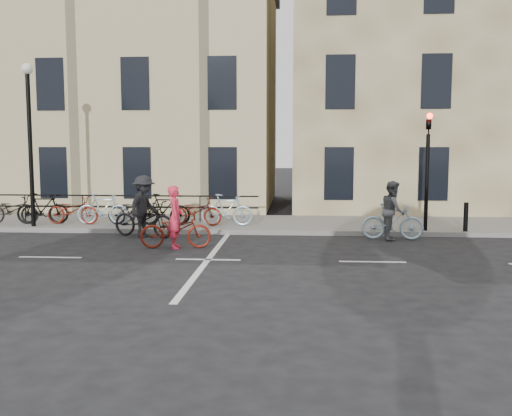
# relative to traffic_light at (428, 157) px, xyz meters

# --- Properties ---
(ground) EXTENTS (120.00, 120.00, 0.00)m
(ground) POSITION_rel_traffic_light_xyz_m (-6.20, -4.34, -2.45)
(ground) COLOR black
(ground) RESTS_ON ground
(sidewalk) EXTENTS (46.00, 4.00, 0.15)m
(sidewalk) POSITION_rel_traffic_light_xyz_m (-10.20, 1.66, -2.38)
(sidewalk) COLOR slate
(sidewalk) RESTS_ON ground
(building_east) EXTENTS (14.00, 10.00, 12.00)m
(building_east) POSITION_rel_traffic_light_xyz_m (2.80, 8.66, 3.70)
(building_east) COLOR #8F7E56
(building_east) RESTS_ON sidewalk
(building_west) EXTENTS (20.00, 10.00, 10.00)m
(building_west) POSITION_rel_traffic_light_xyz_m (-15.20, 8.66, 2.70)
(building_west) COLOR #D0BC8C
(building_west) RESTS_ON sidewalk
(traffic_light) EXTENTS (0.18, 0.30, 3.90)m
(traffic_light) POSITION_rel_traffic_light_xyz_m (0.00, 0.00, 0.00)
(traffic_light) COLOR black
(traffic_light) RESTS_ON sidewalk
(lamp_post) EXTENTS (0.36, 0.36, 5.28)m
(lamp_post) POSITION_rel_traffic_light_xyz_m (-12.70, 0.06, 1.04)
(lamp_post) COLOR black
(lamp_post) RESTS_ON sidewalk
(bollard_east) EXTENTS (0.14, 0.14, 0.90)m
(bollard_east) POSITION_rel_traffic_light_xyz_m (-1.20, -0.09, -1.85)
(bollard_east) COLOR black
(bollard_east) RESTS_ON sidewalk
(bollard_west) EXTENTS (0.14, 0.14, 0.90)m
(bollard_west) POSITION_rel_traffic_light_xyz_m (1.20, -0.09, -1.85)
(bollard_west) COLOR black
(bollard_west) RESTS_ON sidewalk
(parked_bikes) EXTENTS (9.35, 1.23, 1.05)m
(parked_bikes) POSITION_rel_traffic_light_xyz_m (-10.07, 0.70, -1.81)
(parked_bikes) COLOR black
(parked_bikes) RESTS_ON sidewalk
(cyclist_pink) EXTENTS (2.00, 0.91, 1.72)m
(cyclist_pink) POSITION_rel_traffic_light_xyz_m (-7.33, -2.81, -1.86)
(cyclist_pink) COLOR maroon
(cyclist_pink) RESTS_ON ground
(cyclist_grey) EXTENTS (1.85, 0.90, 1.76)m
(cyclist_grey) POSITION_rel_traffic_light_xyz_m (-1.18, -0.94, -1.74)
(cyclist_grey) COLOR #9AB8CA
(cyclist_grey) RESTS_ON ground
(cyclist_dark) EXTENTS (2.25, 1.41, 1.89)m
(cyclist_dark) POSITION_rel_traffic_light_xyz_m (-8.70, -0.97, -1.71)
(cyclist_dark) COLOR black
(cyclist_dark) RESTS_ON ground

